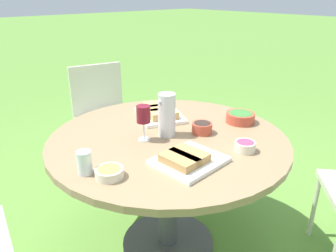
% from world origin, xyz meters
% --- Properties ---
extents(ground_plane, '(40.00, 40.00, 0.00)m').
position_xyz_m(ground_plane, '(0.00, 0.00, 0.00)').
color(ground_plane, '#5B8C38').
extents(dining_table, '(1.28, 1.28, 0.72)m').
position_xyz_m(dining_table, '(0.00, 0.00, 0.61)').
color(dining_table, '#4C4C51').
rests_on(dining_table, ground_plane).
extents(chair_far_back, '(0.52, 0.50, 0.89)m').
position_xyz_m(chair_far_back, '(-0.23, -1.09, 0.52)').
color(chair_far_back, beige).
rests_on(chair_far_back, ground_plane).
extents(water_pitcher, '(0.10, 0.09, 0.23)m').
position_xyz_m(water_pitcher, '(-0.01, -0.02, 0.84)').
color(water_pitcher, silver).
rests_on(water_pitcher, dining_table).
extents(wine_glass, '(0.07, 0.07, 0.19)m').
position_xyz_m(wine_glass, '(0.12, -0.05, 0.86)').
color(wine_glass, silver).
rests_on(wine_glass, dining_table).
extents(platter_bread_main, '(0.31, 0.28, 0.06)m').
position_xyz_m(platter_bread_main, '(0.14, 0.28, 0.75)').
color(platter_bread_main, white).
rests_on(platter_bread_main, dining_table).
extents(platter_charcuterie, '(0.36, 0.40, 0.06)m').
position_xyz_m(platter_charcuterie, '(-0.16, -0.25, 0.75)').
color(platter_charcuterie, white).
rests_on(platter_charcuterie, dining_table).
extents(bowl_fries, '(0.12, 0.12, 0.04)m').
position_xyz_m(bowl_fries, '(0.46, 0.15, 0.75)').
color(bowl_fries, beige).
rests_on(bowl_fries, dining_table).
extents(bowl_salad, '(0.17, 0.17, 0.06)m').
position_xyz_m(bowl_salad, '(-0.46, 0.13, 0.76)').
color(bowl_salad, '#B74733').
rests_on(bowl_salad, dining_table).
extents(bowl_olives, '(0.11, 0.11, 0.06)m').
position_xyz_m(bowl_olives, '(-0.17, 0.09, 0.76)').
color(bowl_olives, '#B74733').
rests_on(bowl_olives, dining_table).
extents(bowl_dip_red, '(0.10, 0.10, 0.05)m').
position_xyz_m(bowl_dip_red, '(-0.17, 0.38, 0.75)').
color(bowl_dip_red, beige).
rests_on(bowl_dip_red, dining_table).
extents(cup_water_near, '(0.06, 0.06, 0.10)m').
position_xyz_m(cup_water_near, '(0.52, 0.05, 0.78)').
color(cup_water_near, silver).
rests_on(cup_water_near, dining_table).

